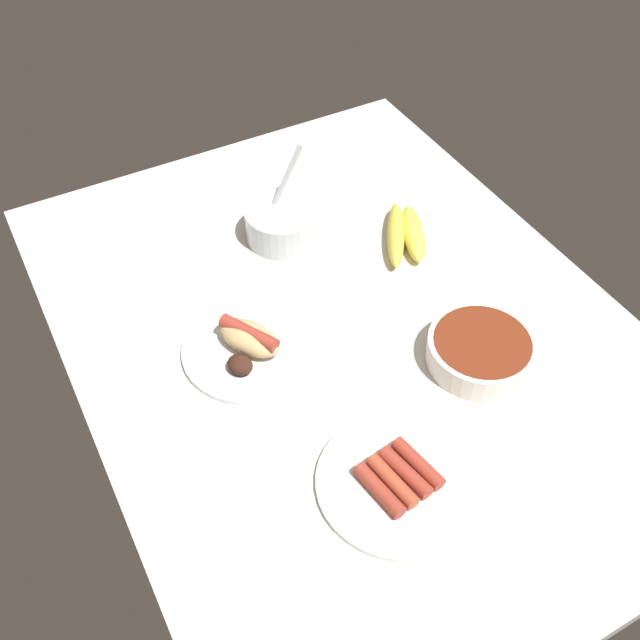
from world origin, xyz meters
TOP-DOWN VIEW (x-y plane):
  - ground_plane at (0.00, 0.00)cm, footprint 120.00×90.00cm
  - bowl_coleslaw at (26.52, -0.97)cm, footprint 14.33×14.33cm
  - plate_sausages at (-29.75, 8.90)cm, footprint 23.68×23.68cm
  - banana_bunch at (14.15, -20.57)cm, footprint 17.72×14.58cm
  - plate_hotdog_assembled at (2.96, 17.00)cm, footprint 22.85×22.85cm
  - bowl_chili at (-16.67, -15.15)cm, footprint 17.50×17.50cm

SIDE VIEW (x-z plane):
  - ground_plane at x=0.00cm, z-range -3.00..0.00cm
  - plate_sausages at x=-29.75cm, z-range -0.71..2.48cm
  - plate_hotdog_assembled at x=2.96cm, z-range -1.09..4.52cm
  - banana_bunch at x=14.15cm, z-range -0.05..3.89cm
  - bowl_chili at x=-16.67cm, z-range 0.24..5.11cm
  - bowl_coleslaw at x=26.52cm, z-range -4.29..11.52cm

